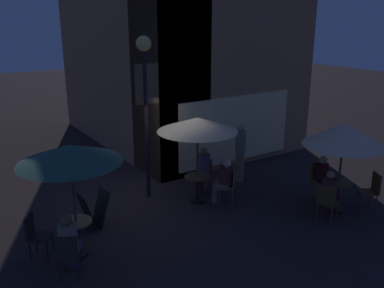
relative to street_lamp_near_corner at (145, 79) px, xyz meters
name	(u,v)px	position (x,y,z in m)	size (l,w,h in m)	color
ground_plane	(151,201)	(-0.12, -0.34, -3.18)	(60.00, 60.00, 0.00)	black
cafe_building	(164,33)	(2.51, 3.39, 0.95)	(6.13, 8.60, 8.27)	#986F4E
street_lamp_near_corner	(145,79)	(0.00, 0.00, 0.00)	(0.38, 0.38, 4.23)	black
menu_sandwich_board	(94,209)	(-1.86, -0.85, -2.73)	(0.65, 0.57, 0.88)	black
cafe_table_0	(197,184)	(0.89, -1.04, -2.67)	(0.67, 0.67, 0.72)	black
cafe_table_1	(338,192)	(3.51, -3.39, -2.67)	(0.63, 0.63, 0.76)	black
cafe_table_2	(77,232)	(-2.57, -1.83, -2.65)	(0.64, 0.64, 0.78)	black
patio_umbrella_0	(197,125)	(0.89, -1.04, -1.09)	(2.03, 2.03, 2.28)	black
patio_umbrella_1	(344,135)	(3.51, -3.39, -1.19)	(1.93, 1.93, 2.27)	black
patio_umbrella_2	(70,155)	(-2.57, -1.83, -1.00)	(2.00, 2.00, 2.37)	black
cafe_chair_0	(230,183)	(1.54, -1.57, -2.61)	(0.58, 0.58, 0.94)	brown
cafe_chair_1	(204,172)	(1.48, -0.51, -2.63)	(0.55, 0.55, 0.89)	#4F3C18
cafe_chair_2	(372,188)	(4.23, -3.84, -2.59)	(0.58, 0.58, 0.98)	brown
cafe_chair_3	(319,177)	(3.76, -2.61, -2.58)	(0.54, 0.54, 0.99)	brown
cafe_chair_4	(327,200)	(2.75, -3.67, -2.59)	(0.56, 0.56, 0.98)	#51381B
cafe_chair_5	(35,232)	(-3.28, -1.37, -2.64)	(0.59, 0.59, 0.91)	black
cafe_chair_6	(68,253)	(-2.97, -2.50, -2.63)	(0.56, 0.56, 0.92)	#272622
patron_seated_0	(224,179)	(1.43, -1.48, -2.50)	(0.54, 0.52, 1.20)	#7E685C
patron_seated_1	(203,167)	(1.39, -0.59, -2.45)	(0.55, 0.54, 1.28)	#54211E
patron_seated_2	(323,176)	(3.71, -2.76, -2.49)	(0.41, 0.51, 1.21)	black
patron_seated_3	(329,193)	(2.89, -3.62, -2.46)	(0.54, 0.46, 1.27)	#52111F
patron_seated_4	(69,240)	(-2.89, -2.38, -2.46)	(0.49, 0.54, 1.27)	#52316C
patron_standing_5	(240,153)	(2.76, -0.52, -2.30)	(0.31, 0.31, 1.72)	#7F6555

